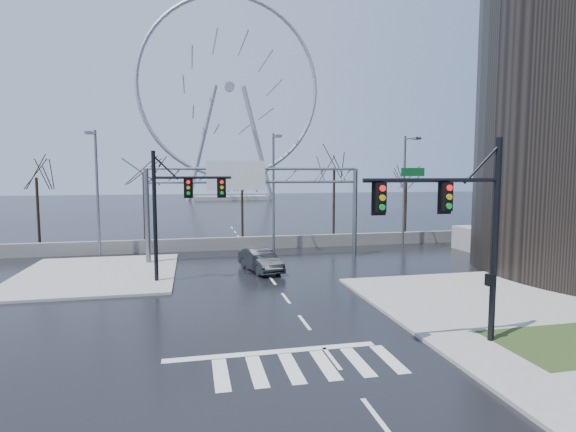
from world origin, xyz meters
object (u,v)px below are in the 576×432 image
object	(u,v)px
signal_mast_far	(174,204)
sign_gantry	(251,193)
signal_mast_near	(465,221)
ferris_wheel	(229,95)
car	(261,260)

from	to	relation	value
signal_mast_far	sign_gantry	world-z (taller)	signal_mast_far
signal_mast_near	sign_gantry	size ratio (longest dim) A/B	0.49
signal_mast_far	sign_gantry	distance (m)	8.14
sign_gantry	signal_mast_near	bearing A→B (deg)	-73.81
ferris_wheel	car	bearing A→B (deg)	-93.61
signal_mast_far	car	world-z (taller)	signal_mast_far
sign_gantry	car	size ratio (longest dim) A/B	3.53
ferris_wheel	car	distance (m)	87.99
signal_mast_far	ferris_wheel	bearing A→B (deg)	82.80
sign_gantry	car	distance (m)	5.99
signal_mast_far	car	bearing A→B (deg)	19.37
signal_mast_near	ferris_wheel	distance (m)	101.29
signal_mast_far	ferris_wheel	world-z (taller)	ferris_wheel
signal_mast_far	ferris_wheel	size ratio (longest dim) A/B	0.16
signal_mast_near	car	distance (m)	16.44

